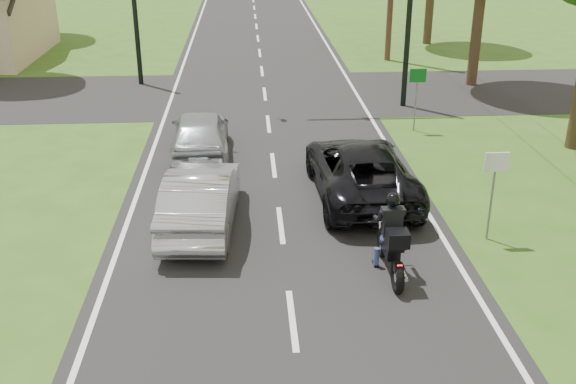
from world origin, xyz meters
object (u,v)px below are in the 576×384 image
object	(u,v)px
silver_suv	(200,134)
sign_white	(495,175)
dark_suv	(360,170)
sign_green	(417,84)
silver_sedan	(201,198)
motorcycle_rider	(391,244)

from	to	relation	value
silver_suv	sign_white	bearing A→B (deg)	137.92
dark_suv	sign_white	distance (m)	3.77
silver_suv	sign_green	xyz separation A→B (m)	(7.06, 2.09, 0.86)
sign_green	dark_suv	bearing A→B (deg)	-117.07
dark_suv	sign_white	size ratio (longest dim) A/B	2.45
sign_white	sign_green	distance (m)	8.00
silver_sedan	sign_white	bearing A→B (deg)	174.40
motorcycle_rider	sign_white	xyz separation A→B (m)	(2.56, 1.44, 0.88)
motorcycle_rider	silver_suv	world-z (taller)	motorcycle_rider
dark_suv	sign_green	world-z (taller)	sign_green
motorcycle_rider	silver_sedan	world-z (taller)	motorcycle_rider
silver_sedan	sign_green	xyz separation A→B (m)	(6.77, 6.91, 0.86)
silver_sedan	sign_green	size ratio (longest dim) A/B	2.07
motorcycle_rider	silver_suv	size ratio (longest dim) A/B	0.50
silver_suv	sign_white	world-z (taller)	sign_white
motorcycle_rider	dark_suv	size ratio (longest dim) A/B	0.41
motorcycle_rider	sign_white	world-z (taller)	sign_white
silver_sedan	motorcycle_rider	bearing A→B (deg)	151.56
silver_sedan	silver_suv	xyz separation A→B (m)	(-0.29, 4.82, -0.00)
motorcycle_rider	sign_green	size ratio (longest dim) A/B	1.00
sign_green	silver_sedan	bearing A→B (deg)	-134.43
motorcycle_rider	silver_suv	bearing A→B (deg)	119.33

